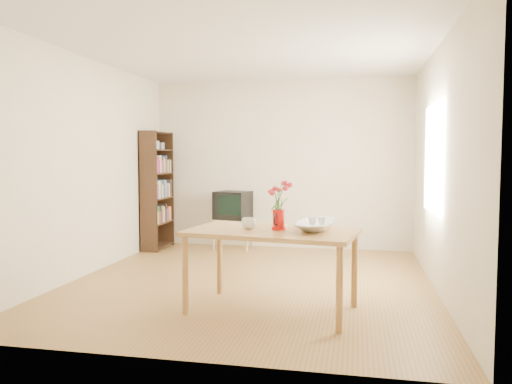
% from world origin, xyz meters
% --- Properties ---
extents(room, '(4.50, 4.50, 4.50)m').
position_xyz_m(room, '(0.03, 0.00, 1.30)').
color(room, olive).
rests_on(room, ground).
extents(table, '(1.62, 1.08, 0.75)m').
position_xyz_m(table, '(0.41, -1.01, 0.67)').
color(table, olive).
rests_on(table, ground).
extents(tv_stand, '(0.60, 0.45, 0.46)m').
position_xyz_m(tv_stand, '(-0.70, 1.97, 0.39)').
color(tv_stand, tan).
rests_on(tv_stand, ground).
extents(bookshelf, '(0.28, 0.70, 1.80)m').
position_xyz_m(bookshelf, '(-1.85, 1.75, 0.84)').
color(bookshelf, black).
rests_on(bookshelf, ground).
extents(pitcher, '(0.13, 0.20, 0.19)m').
position_xyz_m(pitcher, '(0.47, -0.99, 0.84)').
color(pitcher, red).
rests_on(pitcher, table).
extents(flowers, '(0.21, 0.21, 0.30)m').
position_xyz_m(flowers, '(0.47, -0.99, 1.08)').
color(flowers, '#F73A48').
rests_on(flowers, pitcher).
extents(mug, '(0.15, 0.15, 0.11)m').
position_xyz_m(mug, '(0.20, -1.01, 0.80)').
color(mug, white).
rests_on(mug, table).
extents(bowl, '(0.55, 0.55, 0.46)m').
position_xyz_m(bowl, '(0.81, -0.89, 0.98)').
color(bowl, white).
rests_on(bowl, table).
extents(teacup_a, '(0.08, 0.08, 0.06)m').
position_xyz_m(teacup_a, '(0.77, -0.89, 0.93)').
color(teacup_a, white).
rests_on(teacup_a, bowl).
extents(teacup_b, '(0.08, 0.08, 0.06)m').
position_xyz_m(teacup_b, '(0.85, -0.87, 0.93)').
color(teacup_b, white).
rests_on(teacup_b, bowl).
extents(television, '(0.57, 0.54, 0.43)m').
position_xyz_m(television, '(-0.70, 1.98, 0.68)').
color(television, black).
rests_on(television, tv_stand).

